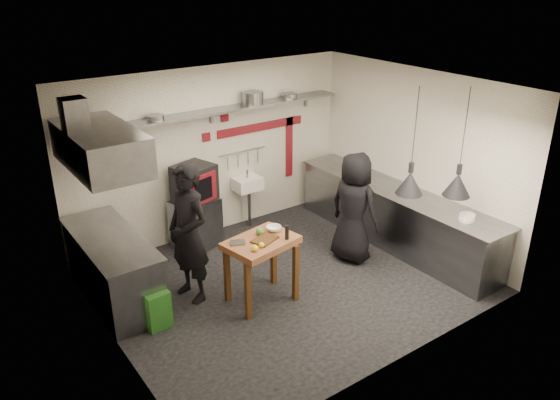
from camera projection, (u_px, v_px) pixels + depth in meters
floor at (288, 282)px, 7.88m from camera, size 5.00×5.00×0.00m
ceiling at (289, 89)px, 6.77m from camera, size 5.00×5.00×0.00m
wall_back at (212, 152)px, 8.89m from camera, size 5.00×0.04×2.80m
wall_front at (406, 255)px, 5.75m from camera, size 5.00×0.04×2.80m
wall_left at (105, 244)px, 5.99m from camera, size 0.04×4.20×2.80m
wall_right at (415, 157)px, 8.65m from camera, size 0.04×4.20×2.80m
red_band_horiz at (261, 127)px, 9.27m from camera, size 1.70×0.02×0.14m
red_band_vert at (289, 147)px, 9.78m from camera, size 0.14×0.02×1.10m
red_tile_a at (225, 117)px, 8.79m from camera, size 0.14×0.02×0.14m
red_tile_b at (206, 137)px, 8.71m from camera, size 0.14×0.02×0.14m
back_shelf at (215, 111)px, 8.47m from camera, size 4.60×0.34×0.04m
shelf_bracket_left at (91, 136)px, 7.61m from camera, size 0.04×0.06×0.24m
shelf_bracket_mid at (211, 116)px, 8.62m from camera, size 0.04×0.06×0.24m
shelf_bracket_right at (306, 100)px, 9.63m from camera, size 0.04×0.06×0.24m
pan_far_left at (113, 124)px, 7.58m from camera, size 0.39×0.39×0.09m
pan_mid_left at (155, 117)px, 7.92m from camera, size 0.33×0.33×0.07m
stock_pot at (253, 98)px, 8.79m from camera, size 0.44×0.44×0.20m
pan_right at (289, 96)px, 9.20m from camera, size 0.32×0.32×0.08m
oven_stand at (196, 223)px, 8.76m from camera, size 0.79×0.75×0.80m
combi_oven at (194, 183)px, 8.48m from camera, size 0.69×0.66×0.58m
oven_door at (205, 189)px, 8.28m from camera, size 0.46×0.16×0.46m
oven_glass at (203, 190)px, 8.24m from camera, size 0.35×0.12×0.34m
hand_sink at (247, 184)px, 9.30m from camera, size 0.46×0.34×0.22m
sink_tap at (247, 174)px, 9.22m from camera, size 0.03×0.03×0.14m
sink_drain at (249, 208)px, 9.44m from camera, size 0.06×0.06×0.66m
utensil_rail at (242, 151)px, 9.19m from camera, size 0.90×0.02×0.02m
counter_right at (395, 217)px, 8.85m from camera, size 0.70×3.80×0.90m
counter_right_top at (397, 191)px, 8.66m from camera, size 0.76×3.90×0.03m
plate_stack at (467, 217)px, 7.62m from camera, size 0.27×0.27×0.09m
small_bowl_right at (466, 219)px, 7.61m from camera, size 0.23×0.23×0.05m
counter_left at (113, 269)px, 7.34m from camera, size 0.70×1.90×0.90m
counter_left_top at (109, 238)px, 7.15m from camera, size 0.76×2.00×0.03m
extractor_hood at (100, 148)px, 6.69m from camera, size 0.78×1.60×0.50m
hood_duct at (75, 119)px, 6.40m from camera, size 0.28×0.28×0.50m
green_bin at (156, 308)px, 6.85m from camera, size 0.32×0.32×0.50m
prep_table at (261, 270)px, 7.29m from camera, size 1.02×0.79×0.92m
cutting_board at (265, 239)px, 7.09m from camera, size 0.40×0.34×0.02m
pepper_mill at (287, 232)px, 7.08m from camera, size 0.07×0.07×0.20m
lemon_a at (255, 248)px, 6.81m from camera, size 0.11×0.11×0.08m
lemon_b at (262, 245)px, 6.90m from camera, size 0.08×0.08×0.07m
veg_ball at (260, 231)px, 7.22m from camera, size 0.12×0.12×0.11m
steel_tray at (238, 243)px, 7.00m from camera, size 0.22×0.19×0.03m
bowl at (274, 229)px, 7.33m from camera, size 0.23×0.23×0.07m
heat_lamp_near at (414, 142)px, 7.22m from camera, size 0.41×0.41×1.49m
heat_lamp_far at (463, 143)px, 7.21m from camera, size 0.42×0.42×1.51m
chef_left at (189, 234)px, 7.17m from camera, size 0.59×0.78×1.93m
chef_right at (354, 208)px, 8.20m from camera, size 0.69×0.92×1.72m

